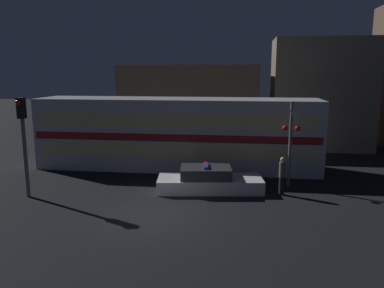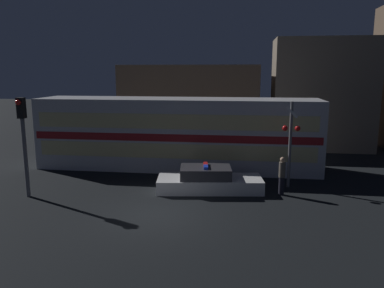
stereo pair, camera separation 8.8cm
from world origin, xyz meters
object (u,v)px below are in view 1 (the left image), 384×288
object	(u,v)px
pedestrian	(282,175)
crossing_signal_near	(290,140)
police_car	(209,181)
traffic_light_corner	(23,135)
train	(177,134)

from	to	relation	value
pedestrian	crossing_signal_near	distance (m)	1.98
police_car	traffic_light_corner	bearing A→B (deg)	-173.10
train	police_car	distance (m)	4.90
police_car	traffic_light_corner	distance (m)	8.54
pedestrian	traffic_light_corner	distance (m)	11.61
crossing_signal_near	traffic_light_corner	distance (m)	12.17
train	crossing_signal_near	xyz separation A→B (m)	(6.00, -3.04, 0.33)
pedestrian	crossing_signal_near	world-z (taller)	crossing_signal_near
pedestrian	train	bearing A→B (deg)	142.12
train	crossing_signal_near	world-z (taller)	crossing_signal_near
train	crossing_signal_near	size ratio (longest dim) A/B	3.85
train	pedestrian	bearing A→B (deg)	-37.88
train	police_car	world-z (taller)	train
train	traffic_light_corner	size ratio (longest dim) A/B	3.61
pedestrian	police_car	bearing A→B (deg)	176.19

